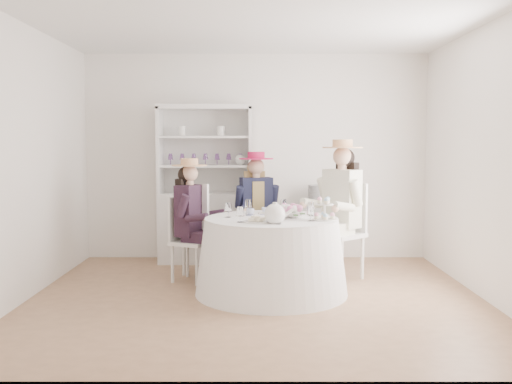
{
  "coord_description": "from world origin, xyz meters",
  "views": [
    {
      "loc": [
        0.0,
        -5.57,
        1.55
      ],
      "look_at": [
        0.0,
        0.1,
        1.05
      ],
      "focal_mm": 40.0,
      "sensor_mm": 36.0,
      "label": 1
    }
  ],
  "objects": [
    {
      "name": "hatbox",
      "position": [
        0.81,
        1.73,
        0.86
      ],
      "size": [
        0.3,
        0.3,
        0.27
      ],
      "primitive_type": "cylinder",
      "rotation": [
        0.0,
        0.0,
        0.1
      ],
      "color": "black",
      "rests_on": "side_table"
    },
    {
      "name": "guest_mid",
      "position": [
        0.01,
        1.17,
        0.81
      ],
      "size": [
        0.54,
        0.58,
        1.43
      ],
      "rotation": [
        0.0,
        0.0,
        0.25
      ],
      "color": "silver",
      "rests_on": "ground"
    },
    {
      "name": "spare_chair",
      "position": [
        -0.63,
        0.93,
        0.58
      ],
      "size": [
        0.62,
        0.62,
        1.08
      ],
      "rotation": [
        0.0,
        0.0,
        2.53
      ],
      "color": "silver",
      "rests_on": "ground"
    },
    {
      "name": "wall_back",
      "position": [
        0.0,
        2.0,
        1.35
      ],
      "size": [
        4.5,
        0.0,
        4.5
      ],
      "primitive_type": "plane",
      "rotation": [
        1.57,
        0.0,
        0.0
      ],
      "color": "white",
      "rests_on": "ground"
    },
    {
      "name": "teacup_a",
      "position": [
        -0.06,
        0.35,
        0.81
      ],
      "size": [
        0.11,
        0.11,
        0.07
      ],
      "primitive_type": "imported",
      "rotation": [
        0.0,
        0.0,
        -0.43
      ],
      "color": "white",
      "rests_on": "tea_table"
    },
    {
      "name": "table_teapot",
      "position": [
        0.18,
        -0.23,
        0.87
      ],
      "size": [
        0.28,
        0.2,
        0.21
      ],
      "rotation": [
        0.0,
        0.0,
        -0.38
      ],
      "color": "white",
      "rests_on": "tea_table"
    },
    {
      "name": "teacup_c",
      "position": [
        0.35,
        0.37,
        0.82
      ],
      "size": [
        0.13,
        0.13,
        0.08
      ],
      "primitive_type": "imported",
      "rotation": [
        0.0,
        0.0,
        0.4
      ],
      "color": "white",
      "rests_on": "tea_table"
    },
    {
      "name": "cupcake_stand",
      "position": [
        0.67,
        0.0,
        0.86
      ],
      "size": [
        0.24,
        0.24,
        0.22
      ],
      "rotation": [
        0.0,
        0.0,
        0.01
      ],
      "color": "white",
      "rests_on": "tea_table"
    },
    {
      "name": "hutch",
      "position": [
        -0.65,
        1.75,
        0.72
      ],
      "size": [
        1.32,
        0.77,
        2.02
      ],
      "rotation": [
        0.0,
        0.0,
        0.29
      ],
      "color": "silver",
      "rests_on": "ground"
    },
    {
      "name": "wall_front",
      "position": [
        0.0,
        -2.0,
        1.35
      ],
      "size": [
        4.5,
        0.0,
        4.5
      ],
      "primitive_type": "plane",
      "rotation": [
        -1.57,
        0.0,
        0.0
      ],
      "color": "white",
      "rests_on": "ground"
    },
    {
      "name": "sandwich_plate",
      "position": [
        0.01,
        -0.15,
        0.79
      ],
      "size": [
        0.26,
        0.26,
        0.06
      ],
      "rotation": [
        0.0,
        0.0,
        0.23
      ],
      "color": "white",
      "rests_on": "tea_table"
    },
    {
      "name": "guest_left",
      "position": [
        -0.71,
        0.68,
        0.77
      ],
      "size": [
        0.58,
        0.52,
        1.37
      ],
      "rotation": [
        0.0,
        0.0,
        1.13
      ],
      "color": "silver",
      "rests_on": "ground"
    },
    {
      "name": "guest_right",
      "position": [
        0.95,
        0.79,
        0.89
      ],
      "size": [
        0.67,
        0.66,
        1.58
      ],
      "rotation": [
        0.0,
        0.0,
        -0.85
      ],
      "color": "silver",
      "rests_on": "ground"
    },
    {
      "name": "side_table",
      "position": [
        0.81,
        1.73,
        0.36
      ],
      "size": [
        0.61,
        0.61,
        0.73
      ],
      "primitive_type": "cube",
      "rotation": [
        0.0,
        0.0,
        -0.37
      ],
      "color": "silver",
      "rests_on": "ground"
    },
    {
      "name": "stemware_set",
      "position": [
        0.16,
        0.18,
        0.85
      ],
      "size": [
        0.94,
        0.94,
        0.15
      ],
      "color": "white",
      "rests_on": "tea_table"
    },
    {
      "name": "ceiling",
      "position": [
        0.0,
        0.0,
        2.7
      ],
      "size": [
        4.5,
        4.5,
        0.0
      ],
      "primitive_type": "plane",
      "rotation": [
        3.14,
        0.0,
        0.0
      ],
      "color": "white",
      "rests_on": "wall_back"
    },
    {
      "name": "wall_right",
      "position": [
        2.25,
        0.0,
        1.35
      ],
      "size": [
        0.0,
        4.5,
        4.5
      ],
      "primitive_type": "plane",
      "rotation": [
        1.57,
        0.0,
        -1.57
      ],
      "color": "white",
      "rests_on": "ground"
    },
    {
      "name": "flower_bowl",
      "position": [
        0.38,
        0.19,
        0.81
      ],
      "size": [
        0.27,
        0.27,
        0.05
      ],
      "primitive_type": "imported",
      "rotation": [
        0.0,
        0.0,
        0.31
      ],
      "color": "white",
      "rests_on": "tea_table"
    },
    {
      "name": "flower_arrangement",
      "position": [
        0.35,
        0.1,
        0.87
      ],
      "size": [
        0.19,
        0.2,
        0.07
      ],
      "rotation": [
        0.0,
        0.0,
        -0.09
      ],
      "color": "pink",
      "rests_on": "tea_table"
    },
    {
      "name": "teacup_b",
      "position": [
        0.09,
        0.44,
        0.81
      ],
      "size": [
        0.09,
        0.09,
        0.07
      ],
      "primitive_type": "imported",
      "rotation": [
        0.0,
        0.0,
        0.39
      ],
      "color": "white",
      "rests_on": "tea_table"
    },
    {
      "name": "wall_left",
      "position": [
        -2.25,
        0.0,
        1.35
      ],
      "size": [
        0.0,
        4.5,
        4.5
      ],
      "primitive_type": "plane",
      "rotation": [
        1.57,
        0.0,
        1.57
      ],
      "color": "white",
      "rests_on": "ground"
    },
    {
      "name": "tea_table",
      "position": [
        0.16,
        0.18,
        0.39
      ],
      "size": [
        1.56,
        1.56,
        0.78
      ],
      "rotation": [
        0.0,
        0.0,
        -0.2
      ],
      "color": "white",
      "rests_on": "ground"
    },
    {
      "name": "ground",
      "position": [
        0.0,
        0.0,
        0.0
      ],
      "size": [
        4.5,
        4.5,
        0.0
      ],
      "primitive_type": "plane",
      "color": "#8E6647",
      "rests_on": "ground"
    }
  ]
}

